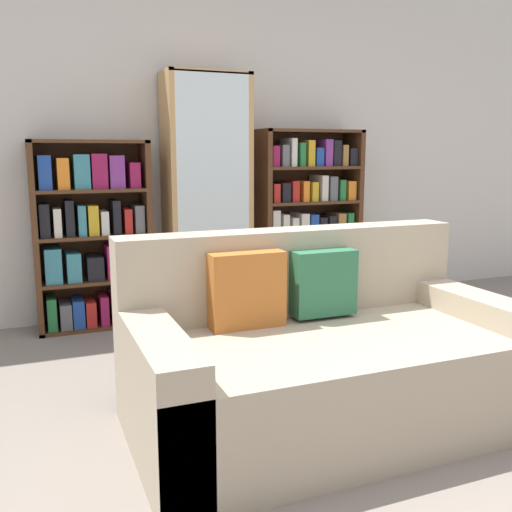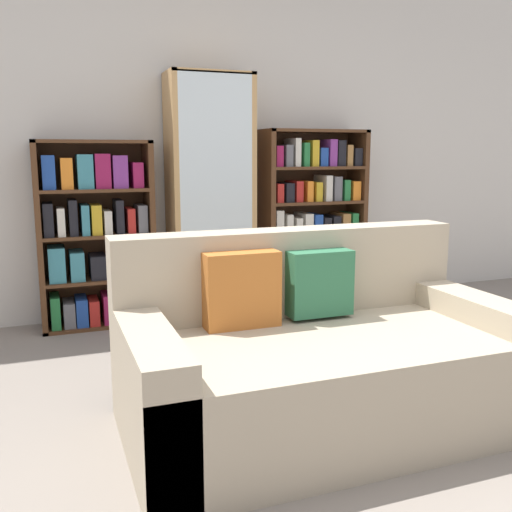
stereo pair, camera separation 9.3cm
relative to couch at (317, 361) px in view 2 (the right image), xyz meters
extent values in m
plane|color=gray|center=(0.16, -0.47, -0.31)|extent=(16.00, 16.00, 0.00)
cube|color=beige|center=(0.16, 2.20, 1.04)|extent=(7.12, 0.06, 2.70)
cube|color=tan|center=(0.00, -0.06, -0.08)|extent=(1.81, 0.98, 0.46)
cube|color=tan|center=(0.00, 0.33, 0.37)|extent=(1.81, 0.20, 0.43)
cube|color=tan|center=(-0.80, -0.06, -0.02)|extent=(0.20, 0.98, 0.58)
cube|color=tan|center=(0.81, -0.06, -0.02)|extent=(0.20, 0.98, 0.58)
cube|color=#B76628|center=(-0.31, 0.17, 0.33)|extent=(0.36, 0.12, 0.36)
cube|color=#2D6B47|center=(0.09, 0.17, 0.33)|extent=(0.32, 0.12, 0.32)
cube|color=#4C2D19|center=(-1.21, 1.99, 0.37)|extent=(0.04, 0.32, 1.36)
cube|color=#4C2D19|center=(-0.42, 1.99, 0.37)|extent=(0.04, 0.32, 1.36)
cube|color=#4C2D19|center=(-0.82, 1.99, 1.04)|extent=(0.82, 0.32, 0.02)
cube|color=#4C2D19|center=(-0.82, 1.99, -0.30)|extent=(0.82, 0.32, 0.02)
cube|color=#4C2D19|center=(-0.82, 2.14, 0.37)|extent=(0.82, 0.01, 1.36)
cube|color=#4C2D19|center=(-0.82, 1.99, 0.05)|extent=(0.74, 0.32, 0.02)
cube|color=#4C2D19|center=(-0.82, 1.99, 0.37)|extent=(0.74, 0.32, 0.02)
cube|color=#4C2D19|center=(-0.82, 1.99, 0.70)|extent=(0.74, 0.32, 0.02)
cube|color=#237038|center=(-1.13, 1.98, -0.17)|extent=(0.06, 0.24, 0.23)
cube|color=#5B5B60|center=(-1.04, 1.98, -0.19)|extent=(0.08, 0.24, 0.18)
cube|color=#1E4293|center=(-0.95, 1.98, -0.18)|extent=(0.08, 0.24, 0.20)
cube|color=#AD231E|center=(-0.86, 1.98, -0.19)|extent=(0.07, 0.24, 0.19)
cube|color=#8E1947|center=(-0.77, 1.98, -0.18)|extent=(0.06, 0.24, 0.22)
cube|color=#8E1947|center=(-0.68, 1.98, -0.16)|extent=(0.07, 0.24, 0.25)
cube|color=teal|center=(-0.59, 1.98, -0.17)|extent=(0.06, 0.24, 0.22)
cube|color=#5B5B60|center=(-0.50, 1.98, -0.17)|extent=(0.06, 0.24, 0.22)
cube|color=teal|center=(-1.10, 1.98, 0.18)|extent=(0.11, 0.24, 0.25)
cube|color=teal|center=(-0.96, 1.98, 0.16)|extent=(0.10, 0.24, 0.21)
cube|color=black|center=(-0.82, 1.98, 0.14)|extent=(0.11, 0.24, 0.17)
cube|color=#8E1947|center=(-0.67, 1.98, 0.18)|extent=(0.12, 0.24, 0.25)
cube|color=teal|center=(-0.53, 1.98, 0.15)|extent=(0.10, 0.24, 0.18)
cube|color=black|center=(-1.14, 1.98, 0.50)|extent=(0.07, 0.24, 0.23)
cube|color=beige|center=(-1.06, 1.98, 0.49)|extent=(0.05, 0.24, 0.20)
cube|color=black|center=(-0.97, 1.98, 0.51)|extent=(0.06, 0.24, 0.25)
cube|color=teal|center=(-0.89, 1.98, 0.49)|extent=(0.05, 0.24, 0.22)
cube|color=gold|center=(-0.82, 1.98, 0.49)|extent=(0.07, 0.24, 0.21)
cube|color=beige|center=(-0.74, 1.98, 0.47)|extent=(0.05, 0.24, 0.17)
cube|color=black|center=(-0.65, 1.98, 0.51)|extent=(0.05, 0.24, 0.24)
cube|color=#AD231E|center=(-0.57, 1.98, 0.48)|extent=(0.05, 0.24, 0.18)
cube|color=#5B5B60|center=(-0.49, 1.98, 0.49)|extent=(0.07, 0.24, 0.20)
cube|color=#1E4293|center=(-1.12, 1.98, 0.83)|extent=(0.09, 0.24, 0.23)
cube|color=orange|center=(-1.00, 1.98, 0.82)|extent=(0.08, 0.24, 0.22)
cube|color=teal|center=(-0.88, 1.98, 0.84)|extent=(0.11, 0.24, 0.24)
cube|color=#8E1947|center=(-0.76, 1.98, 0.84)|extent=(0.11, 0.24, 0.24)
cube|color=#7A3384|center=(-0.64, 1.98, 0.83)|extent=(0.10, 0.24, 0.23)
cube|color=#8E1947|center=(-0.51, 1.98, 0.81)|extent=(0.07, 0.24, 0.18)
cube|color=tan|center=(-0.25, 1.97, 0.63)|extent=(0.04, 0.36, 1.86)
cube|color=tan|center=(0.35, 1.97, 0.63)|extent=(0.04, 0.36, 1.86)
cube|color=tan|center=(0.05, 1.97, 1.55)|extent=(0.64, 0.36, 0.02)
cube|color=tan|center=(0.05, 1.97, -0.30)|extent=(0.64, 0.36, 0.02)
cube|color=tan|center=(0.05, 2.14, 0.63)|extent=(0.64, 0.01, 1.86)
cube|color=silver|center=(0.05, 1.79, 0.63)|extent=(0.56, 0.01, 1.84)
cube|color=tan|center=(0.05, 1.97, 0.02)|extent=(0.56, 0.32, 0.02)
cube|color=tan|center=(0.05, 1.97, 0.32)|extent=(0.56, 0.32, 0.02)
cube|color=tan|center=(0.05, 1.97, 0.63)|extent=(0.56, 0.32, 0.02)
cube|color=tan|center=(0.05, 1.97, 0.93)|extent=(0.56, 0.32, 0.02)
cube|color=tan|center=(0.05, 1.97, 1.23)|extent=(0.56, 0.32, 0.02)
cylinder|color=silver|center=(-0.16, 1.97, -0.25)|extent=(0.01, 0.01, 0.07)
cone|color=silver|center=(-0.16, 1.97, -0.17)|extent=(0.07, 0.07, 0.09)
cylinder|color=silver|center=(-0.06, 1.96, -0.25)|extent=(0.01, 0.01, 0.07)
cone|color=silver|center=(-0.06, 1.96, -0.17)|extent=(0.07, 0.07, 0.09)
cylinder|color=silver|center=(0.05, 1.96, -0.25)|extent=(0.01, 0.01, 0.07)
cone|color=silver|center=(0.05, 1.96, -0.17)|extent=(0.07, 0.07, 0.09)
cylinder|color=silver|center=(0.15, 1.98, -0.25)|extent=(0.01, 0.01, 0.07)
cone|color=silver|center=(0.15, 1.98, -0.17)|extent=(0.07, 0.07, 0.09)
cylinder|color=silver|center=(0.26, 1.98, -0.25)|extent=(0.01, 0.01, 0.07)
cone|color=silver|center=(0.26, 1.98, -0.17)|extent=(0.07, 0.07, 0.09)
cylinder|color=silver|center=(-0.17, 1.96, 0.07)|extent=(0.01, 0.01, 0.08)
cone|color=silver|center=(-0.17, 1.96, 0.16)|extent=(0.06, 0.06, 0.10)
cylinder|color=silver|center=(-0.08, 1.97, 0.07)|extent=(0.01, 0.01, 0.08)
cone|color=silver|center=(-0.08, 1.97, 0.16)|extent=(0.06, 0.06, 0.10)
cylinder|color=silver|center=(0.00, 1.97, 0.07)|extent=(0.01, 0.01, 0.08)
cone|color=silver|center=(0.00, 1.97, 0.16)|extent=(0.06, 0.06, 0.10)
cylinder|color=silver|center=(0.09, 1.95, 0.07)|extent=(0.01, 0.01, 0.08)
cone|color=silver|center=(0.09, 1.95, 0.16)|extent=(0.06, 0.06, 0.10)
cylinder|color=silver|center=(0.18, 1.97, 0.07)|extent=(0.01, 0.01, 0.08)
cone|color=silver|center=(0.18, 1.97, 0.16)|extent=(0.06, 0.06, 0.10)
cylinder|color=silver|center=(0.26, 1.95, 0.07)|extent=(0.01, 0.01, 0.08)
cone|color=silver|center=(0.26, 1.95, 0.16)|extent=(0.06, 0.06, 0.10)
cylinder|color=silver|center=(-0.12, 1.95, 0.37)|extent=(0.01, 0.01, 0.07)
cone|color=silver|center=(-0.12, 1.95, 0.45)|extent=(0.09, 0.09, 0.09)
cylinder|color=silver|center=(0.05, 1.96, 0.37)|extent=(0.01, 0.01, 0.07)
cone|color=silver|center=(0.05, 1.96, 0.45)|extent=(0.09, 0.09, 0.09)
cylinder|color=silver|center=(0.22, 1.96, 0.37)|extent=(0.01, 0.01, 0.07)
cone|color=silver|center=(0.22, 1.96, 0.45)|extent=(0.09, 0.09, 0.09)
cylinder|color=silver|center=(-0.12, 1.98, 0.68)|extent=(0.01, 0.01, 0.08)
cone|color=silver|center=(-0.12, 1.98, 0.76)|extent=(0.09, 0.09, 0.09)
cylinder|color=silver|center=(0.05, 1.98, 0.68)|extent=(0.01, 0.01, 0.08)
cone|color=silver|center=(0.05, 1.98, 0.76)|extent=(0.09, 0.09, 0.09)
cylinder|color=silver|center=(0.22, 1.95, 0.68)|extent=(0.01, 0.01, 0.08)
cone|color=silver|center=(0.22, 1.95, 0.76)|extent=(0.09, 0.09, 0.09)
cylinder|color=silver|center=(-0.17, 1.98, 0.98)|extent=(0.01, 0.01, 0.08)
cone|color=silver|center=(-0.17, 1.98, 1.07)|extent=(0.06, 0.06, 0.10)
cylinder|color=silver|center=(-0.08, 1.98, 0.98)|extent=(0.01, 0.01, 0.08)
cone|color=silver|center=(-0.08, 1.98, 1.07)|extent=(0.06, 0.06, 0.10)
cylinder|color=silver|center=(0.00, 1.98, 0.98)|extent=(0.01, 0.01, 0.08)
cone|color=silver|center=(0.00, 1.98, 1.07)|extent=(0.06, 0.06, 0.10)
cylinder|color=silver|center=(0.09, 1.98, 0.98)|extent=(0.01, 0.01, 0.08)
cone|color=silver|center=(0.09, 1.98, 1.07)|extent=(0.06, 0.06, 0.10)
cylinder|color=silver|center=(0.18, 1.96, 0.98)|extent=(0.01, 0.01, 0.08)
cone|color=silver|center=(0.18, 1.96, 1.07)|extent=(0.06, 0.06, 0.10)
cylinder|color=silver|center=(0.26, 1.96, 0.98)|extent=(0.01, 0.01, 0.08)
cone|color=silver|center=(0.26, 1.96, 1.07)|extent=(0.06, 0.06, 0.10)
cylinder|color=silver|center=(-0.17, 1.95, 1.28)|extent=(0.01, 0.01, 0.08)
cone|color=silver|center=(-0.17, 1.95, 1.36)|extent=(0.06, 0.06, 0.09)
cylinder|color=silver|center=(-0.08, 1.97, 1.28)|extent=(0.01, 0.01, 0.08)
cone|color=silver|center=(-0.08, 1.97, 1.36)|extent=(0.06, 0.06, 0.09)
cylinder|color=silver|center=(0.00, 1.96, 1.28)|extent=(0.01, 0.01, 0.08)
cone|color=silver|center=(0.00, 1.96, 1.36)|extent=(0.06, 0.06, 0.09)
cylinder|color=silver|center=(0.09, 1.98, 1.28)|extent=(0.01, 0.01, 0.08)
cone|color=silver|center=(0.09, 1.98, 1.36)|extent=(0.06, 0.06, 0.09)
cylinder|color=silver|center=(0.18, 1.96, 1.28)|extent=(0.01, 0.01, 0.08)
cone|color=silver|center=(0.18, 1.96, 1.36)|extent=(0.06, 0.06, 0.09)
cylinder|color=silver|center=(0.26, 1.98, 1.28)|extent=(0.01, 0.01, 0.08)
cone|color=silver|center=(0.26, 1.98, 1.36)|extent=(0.06, 0.06, 0.09)
cube|color=#4C2D19|center=(0.52, 1.99, 0.42)|extent=(0.04, 0.32, 1.46)
cube|color=#4C2D19|center=(1.35, 1.99, 0.42)|extent=(0.04, 0.32, 1.46)
cube|color=#4C2D19|center=(0.94, 1.99, 1.14)|extent=(0.87, 0.32, 0.02)
cube|color=#4C2D19|center=(0.94, 1.99, -0.30)|extent=(0.87, 0.32, 0.02)
cube|color=#4C2D19|center=(0.94, 2.14, 0.42)|extent=(0.87, 0.01, 1.46)
cube|color=#4C2D19|center=(0.94, 1.99, 0.00)|extent=(0.79, 0.32, 0.02)
cube|color=#4C2D19|center=(0.94, 1.99, 0.28)|extent=(0.79, 0.32, 0.02)
cube|color=#4C2D19|center=(0.94, 1.99, 0.56)|extent=(0.79, 0.32, 0.02)
cube|color=#4C2D19|center=(0.94, 1.99, 0.85)|extent=(0.79, 0.32, 0.02)
cube|color=black|center=(0.61, 1.98, -0.19)|extent=(0.08, 0.24, 0.19)
cube|color=black|center=(0.71, 1.98, -0.21)|extent=(0.10, 0.24, 0.15)
cube|color=#AD231E|center=(0.83, 1.98, -0.20)|extent=(0.08, 0.24, 0.16)
cube|color=olive|center=(0.94, 1.98, -0.21)|extent=(0.08, 0.24, 0.14)
cube|color=beige|center=(1.05, 1.98, -0.19)|extent=(0.09, 0.24, 0.19)
cube|color=#8E1947|center=(1.16, 1.98, -0.19)|extent=(0.09, 0.24, 0.18)
cube|color=#8E1947|center=(1.27, 1.98, -0.20)|extent=(0.07, 0.24, 0.16)
cube|color=black|center=(0.60, 1.98, 0.10)|extent=(0.09, 0.24, 0.18)
cube|color=#237038|center=(0.70, 1.98, 0.08)|extent=(0.06, 0.24, 0.14)
cube|color=#1E4293|center=(0.79, 1.98, 0.12)|extent=(0.07, 0.24, 0.21)
cube|color=#5B5B60|center=(0.89, 1.98, 0.12)|extent=(0.07, 0.24, 0.22)
cube|color=#5B5B60|center=(0.99, 1.98, 0.11)|extent=(0.08, 0.24, 0.21)
cube|color=#AD231E|center=(1.08, 1.98, 0.12)|extent=(0.06, 0.24, 0.23)
cube|color=#237038|center=(1.18, 1.98, 0.11)|extent=(0.09, 0.24, 0.19)
cube|color=gold|center=(1.28, 1.98, 0.10)|extent=(0.06, 0.24, 0.18)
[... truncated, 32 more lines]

